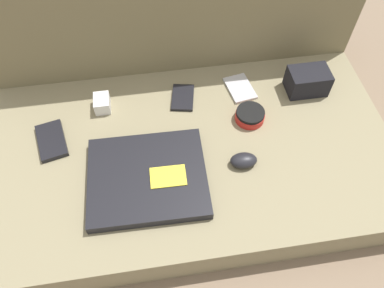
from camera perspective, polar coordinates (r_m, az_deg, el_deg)
name	(u,v)px	position (r m, az deg, el deg)	size (l,w,h in m)	color
ground_plane	(192,168)	(1.11, 0.00, -3.72)	(8.00, 8.00, 0.00)	#7A6651
couch_seat	(192,159)	(1.06, 0.00, -2.25)	(1.12, 0.61, 0.11)	#847A5B
couch_backrest	(172,11)	(1.20, -3.12, 19.54)	(1.12, 0.20, 0.50)	#756B4C
laptop	(148,177)	(0.96, -6.77, -5.07)	(0.31, 0.26, 0.03)	black
computer_mouse	(244,160)	(0.99, 7.87, -2.49)	(0.07, 0.05, 0.03)	black
speaker_puck	(250,115)	(1.08, 8.83, 4.33)	(0.08, 0.08, 0.03)	red
phone_silver	(182,98)	(1.13, -1.48, 7.09)	(0.08, 0.11, 0.01)	black
phone_black	(240,88)	(1.17, 7.31, 8.44)	(0.09, 0.12, 0.01)	#B7B7BC
phone_small	(52,141)	(1.10, -20.62, 0.49)	(0.10, 0.14, 0.01)	black
camera_pouch	(308,81)	(1.18, 17.20, 9.16)	(0.12, 0.08, 0.07)	black
charger_brick	(102,103)	(1.12, -13.53, 6.06)	(0.04, 0.06, 0.04)	silver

